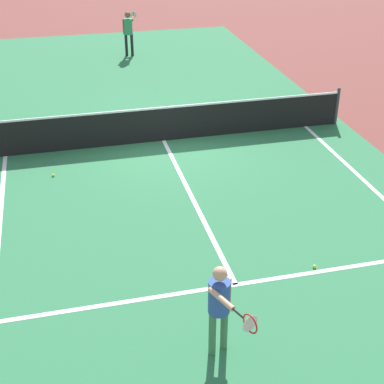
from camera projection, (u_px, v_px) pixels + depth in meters
The scene contains 9 objects.
ground_plane at pixel (164, 141), 15.60m from camera, with size 60.00×60.00×0.00m, color brown.
court_surface_inbounds at pixel (164, 141), 15.60m from camera, with size 10.62×24.40×0.00m, color #2D7247.
line_service_near at pixel (236, 285), 10.17m from camera, with size 8.22×0.10×0.01m, color white.
line_center_service at pixel (192, 197), 12.88m from camera, with size 0.10×6.40×0.01m, color white.
net at pixel (163, 124), 15.36m from camera, with size 10.11×0.09×1.07m.
player_near at pixel (220, 302), 8.30m from camera, with size 0.47×1.16×1.54m.
player_far at pixel (128, 28), 22.27m from camera, with size 0.68×1.17×1.69m.
tennis_ball_near_net at pixel (53, 175), 13.76m from camera, with size 0.07×0.07×0.07m, color #CCE033.
tennis_ball_mid_court at pixel (314, 266), 10.58m from camera, with size 0.07×0.07×0.07m, color #CCE033.
Camera 1 is at (-2.68, -14.08, 6.36)m, focal length 54.29 mm.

